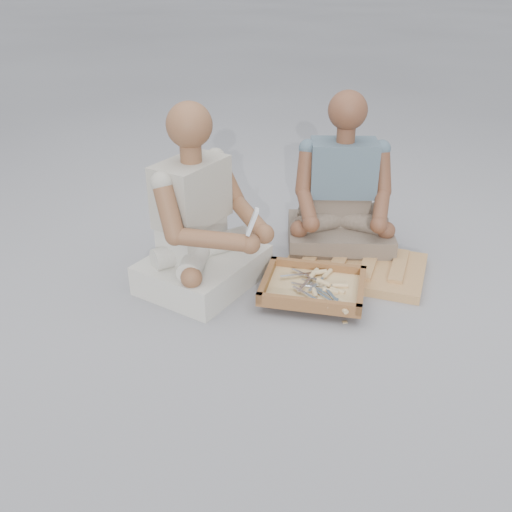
% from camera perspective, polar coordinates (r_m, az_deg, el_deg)
% --- Properties ---
extents(ground, '(60.00, 60.00, 0.00)m').
position_cam_1_polar(ground, '(2.33, 1.65, -8.47)').
color(ground, '#929298').
rests_on(ground, ground).
extents(carved_panel, '(0.72, 0.54, 0.04)m').
position_cam_1_polar(carved_panel, '(2.85, 9.84, -1.09)').
color(carved_panel, olive).
rests_on(carved_panel, ground).
extents(tool_tray, '(0.46, 0.37, 0.06)m').
position_cam_1_polar(tool_tray, '(2.57, 5.74, -3.12)').
color(tool_tray, brown).
rests_on(tool_tray, carved_panel).
extents(chisel_0, '(0.12, 0.20, 0.02)m').
position_cam_1_polar(chisel_0, '(2.44, 8.42, -4.88)').
color(chisel_0, silver).
rests_on(chisel_0, tool_tray).
extents(chisel_1, '(0.19, 0.15, 0.02)m').
position_cam_1_polar(chisel_1, '(2.47, 8.58, -4.55)').
color(chisel_1, silver).
rests_on(chisel_1, tool_tray).
extents(chisel_2, '(0.18, 0.15, 0.02)m').
position_cam_1_polar(chisel_2, '(2.44, 6.40, -4.53)').
color(chisel_2, silver).
rests_on(chisel_2, tool_tray).
extents(chisel_3, '(0.19, 0.13, 0.02)m').
position_cam_1_polar(chisel_3, '(2.59, 6.42, -2.51)').
color(chisel_3, silver).
rests_on(chisel_3, tool_tray).
extents(chisel_4, '(0.10, 0.21, 0.02)m').
position_cam_1_polar(chisel_4, '(2.65, 6.96, -1.94)').
color(chisel_4, silver).
rests_on(chisel_4, tool_tray).
extents(chisel_5, '(0.22, 0.05, 0.02)m').
position_cam_1_polar(chisel_5, '(2.58, 7.93, -2.95)').
color(chisel_5, silver).
rests_on(chisel_5, tool_tray).
extents(chisel_6, '(0.17, 0.16, 0.02)m').
position_cam_1_polar(chisel_6, '(2.45, 8.06, -4.78)').
color(chisel_6, silver).
rests_on(chisel_6, tool_tray).
extents(chisel_7, '(0.21, 0.10, 0.02)m').
position_cam_1_polar(chisel_7, '(2.65, 5.88, -1.67)').
color(chisel_7, silver).
rests_on(chisel_7, tool_tray).
extents(chisel_8, '(0.22, 0.07, 0.02)m').
position_cam_1_polar(chisel_8, '(2.55, 7.01, -3.41)').
color(chisel_8, silver).
rests_on(chisel_8, tool_tray).
extents(chisel_9, '(0.08, 0.22, 0.02)m').
position_cam_1_polar(chisel_9, '(2.63, 5.66, -1.91)').
color(chisel_9, silver).
rests_on(chisel_9, tool_tray).
extents(chisel_10, '(0.07, 0.22, 0.02)m').
position_cam_1_polar(chisel_10, '(2.53, 5.80, -3.50)').
color(chisel_10, silver).
rests_on(chisel_10, tool_tray).
extents(chisel_11, '(0.21, 0.10, 0.02)m').
position_cam_1_polar(chisel_11, '(2.56, 7.72, -3.34)').
color(chisel_11, silver).
rests_on(chisel_11, tool_tray).
extents(wood_chip_0, '(0.02, 0.02, 0.00)m').
position_cam_1_polar(wood_chip_0, '(2.87, 11.32, -1.45)').
color(wood_chip_0, '#D7AF7F').
rests_on(wood_chip_0, ground).
extents(wood_chip_1, '(0.02, 0.02, 0.00)m').
position_cam_1_polar(wood_chip_1, '(2.80, 0.96, -1.64)').
color(wood_chip_1, '#D7AF7F').
rests_on(wood_chip_1, ground).
extents(wood_chip_2, '(0.02, 0.02, 0.00)m').
position_cam_1_polar(wood_chip_2, '(2.87, 10.64, -1.44)').
color(wood_chip_2, '#D7AF7F').
rests_on(wood_chip_2, ground).
extents(wood_chip_3, '(0.02, 0.02, 0.00)m').
position_cam_1_polar(wood_chip_3, '(2.54, 10.03, -5.48)').
color(wood_chip_3, '#D7AF7F').
rests_on(wood_chip_3, ground).
extents(wood_chip_4, '(0.02, 0.02, 0.00)m').
position_cam_1_polar(wood_chip_4, '(2.80, 9.29, -2.04)').
color(wood_chip_4, '#D7AF7F').
rests_on(wood_chip_4, ground).
extents(wood_chip_5, '(0.02, 0.02, 0.00)m').
position_cam_1_polar(wood_chip_5, '(2.78, 5.47, -2.02)').
color(wood_chip_5, '#D7AF7F').
rests_on(wood_chip_5, ground).
extents(wood_chip_6, '(0.02, 0.02, 0.00)m').
position_cam_1_polar(wood_chip_6, '(2.89, 5.58, -0.76)').
color(wood_chip_6, '#D7AF7F').
rests_on(wood_chip_6, ground).
extents(wood_chip_7, '(0.02, 0.02, 0.00)m').
position_cam_1_polar(wood_chip_7, '(2.64, 2.21, -3.63)').
color(wood_chip_7, '#D7AF7F').
rests_on(wood_chip_7, ground).
extents(wood_chip_8, '(0.02, 0.02, 0.00)m').
position_cam_1_polar(wood_chip_8, '(2.71, 9.94, -3.25)').
color(wood_chip_8, '#D7AF7F').
rests_on(wood_chip_8, ground).
extents(wood_chip_9, '(0.02, 0.02, 0.00)m').
position_cam_1_polar(wood_chip_9, '(2.64, 5.14, -3.75)').
color(wood_chip_9, '#D7AF7F').
rests_on(wood_chip_9, ground).
extents(wood_chip_10, '(0.02, 0.02, 0.00)m').
position_cam_1_polar(wood_chip_10, '(2.47, 8.88, -6.55)').
color(wood_chip_10, '#D7AF7F').
rests_on(wood_chip_10, ground).
extents(wood_chip_11, '(0.02, 0.02, 0.00)m').
position_cam_1_polar(wood_chip_11, '(2.71, 12.24, -3.41)').
color(wood_chip_11, '#D7AF7F').
rests_on(wood_chip_11, ground).
extents(wood_chip_12, '(0.02, 0.02, 0.00)m').
position_cam_1_polar(wood_chip_12, '(2.85, 1.49, -1.13)').
color(wood_chip_12, '#D7AF7F').
rests_on(wood_chip_12, ground).
extents(craftsman, '(0.65, 0.67, 0.85)m').
position_cam_1_polar(craftsman, '(2.60, -5.56, 2.92)').
color(craftsman, beige).
rests_on(craftsman, ground).
extents(companion, '(0.58, 0.49, 0.82)m').
position_cam_1_polar(companion, '(2.96, 8.56, 5.54)').
color(companion, '#736153').
rests_on(companion, ground).
extents(mobile_phone, '(0.06, 0.06, 0.11)m').
position_cam_1_polar(mobile_phone, '(2.34, -0.37, 3.45)').
color(mobile_phone, silver).
rests_on(mobile_phone, craftsman).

